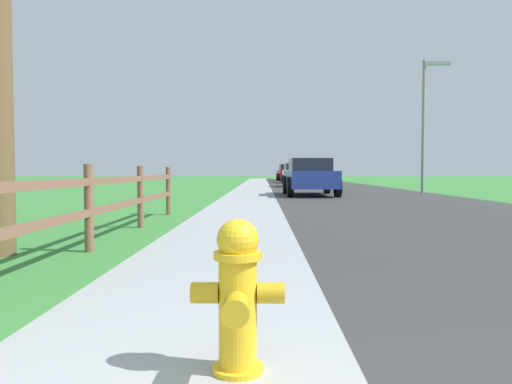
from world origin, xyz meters
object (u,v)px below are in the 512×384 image
at_px(fire_hydrant, 238,294).
at_px(parked_suv_blue, 310,177).
at_px(parked_car_white, 295,173).
at_px(street_lamp, 426,113).
at_px(parked_car_beige, 305,174).
at_px(parked_car_red, 288,172).

relative_size(fire_hydrant, parked_suv_blue, 0.17).
distance_m(parked_car_white, street_lamp, 19.00).
relative_size(parked_car_white, street_lamp, 0.82).
bearing_deg(parked_car_beige, parked_suv_blue, -94.01).
bearing_deg(parked_car_red, parked_car_beige, -89.72).
distance_m(parked_suv_blue, parked_car_white, 19.76).
height_order(parked_suv_blue, parked_car_red, parked_car_red).
bearing_deg(parked_car_red, parked_car_white, -89.50).
distance_m(fire_hydrant, parked_car_beige, 27.77).
distance_m(parked_suv_blue, street_lamp, 5.94).
bearing_deg(fire_hydrant, parked_car_beige, 84.27).
distance_m(parked_car_white, parked_car_red, 9.00).
height_order(parked_car_beige, parked_car_red, parked_car_beige).
xyz_separation_m(fire_hydrant, parked_car_white, (2.76, 36.93, 0.41)).
relative_size(parked_car_beige, parked_car_white, 0.97).
xyz_separation_m(parked_car_white, street_lamp, (4.38, -18.30, 2.63)).
bearing_deg(parked_suv_blue, parked_car_red, 88.72).
bearing_deg(parked_car_white, parked_car_beige, -89.95).
xyz_separation_m(fire_hydrant, street_lamp, (7.14, 18.63, 3.05)).
bearing_deg(parked_car_white, fire_hydrant, -94.28).
bearing_deg(street_lamp, parked_suv_blue, -164.22).
height_order(fire_hydrant, parked_suv_blue, parked_suv_blue).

